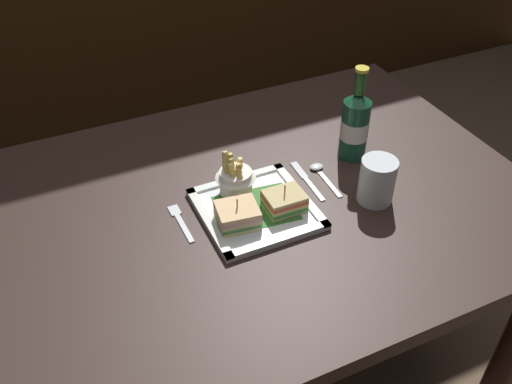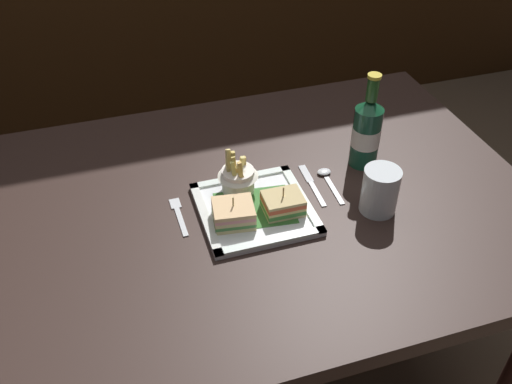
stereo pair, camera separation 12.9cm
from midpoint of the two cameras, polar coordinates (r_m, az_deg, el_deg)
The scene contains 11 objects.
ground_plane at distance 1.88m, azimuth 2.16°, elevation -17.92°, with size 6.00×6.00×0.00m, color brown.
dining_table at distance 1.41m, azimuth 2.76°, elevation -4.23°, with size 1.33×0.96×0.72m.
square_plate at distance 1.30m, azimuth 2.72°, elevation -1.88°, with size 0.25×0.25×0.02m.
sandwich_half_left at distance 1.24m, azimuth 0.66°, elevation -2.32°, with size 0.10×0.09×0.07m.
sandwich_half_right at distance 1.28m, azimuth 5.65°, elevation -1.31°, with size 0.09×0.07×0.07m.
fries_cup at distance 1.32m, azimuth 0.94°, elevation 1.53°, with size 0.10×0.10×0.11m.
beer_bottle at distance 1.43m, azimuth 13.74°, elevation 5.90°, with size 0.07×0.07×0.25m.
water_glass at distance 1.32m, azimuth 15.22°, elevation -0.19°, with size 0.08×0.08×0.11m.
fork at distance 1.29m, azimuth -5.06°, elevation -2.39°, with size 0.02×0.13×0.00m.
knife at distance 1.39m, azimuth 8.30°, elevation 0.79°, with size 0.02×0.17×0.00m.
spoon at distance 1.41m, azimuth 9.83°, elevation 1.41°, with size 0.04×0.14×0.01m.
Camera 2 is at (-0.31, -0.98, 1.58)m, focal length 39.32 mm.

